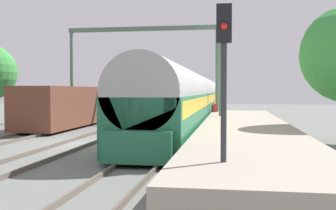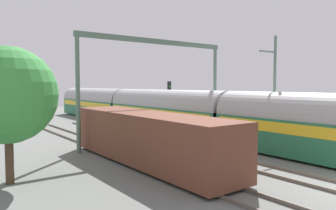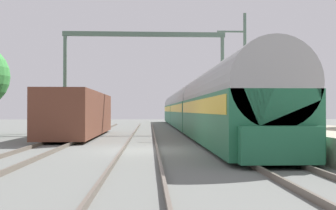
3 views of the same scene
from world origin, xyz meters
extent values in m
plane|color=slate|center=(0.00, 0.00, 0.00)|extent=(120.00, 120.00, 0.00)
cube|color=#62574D|center=(-4.87, 0.00, 0.08)|extent=(0.08, 60.00, 0.16)
cube|color=#62574D|center=(-3.44, 0.00, 0.08)|extent=(0.08, 60.00, 0.16)
cube|color=#62574D|center=(-0.72, 0.00, 0.08)|extent=(0.08, 60.00, 0.16)
cube|color=#62574D|center=(0.72, 0.00, 0.08)|extent=(0.08, 60.00, 0.16)
cube|color=#62574D|center=(3.44, 0.00, 0.08)|extent=(0.08, 60.00, 0.16)
cube|color=#62574D|center=(4.87, 0.00, 0.08)|extent=(0.08, 60.00, 0.16)
cube|color=#A39989|center=(7.97, 2.00, 0.45)|extent=(4.40, 28.00, 0.90)
cube|color=#236B47|center=(4.15, 2.39, 1.26)|extent=(2.90, 16.00, 2.20)
cube|color=gold|center=(4.15, 2.39, 1.89)|extent=(2.93, 15.36, 0.64)
cylinder|color=#A3A3A3|center=(4.15, 2.39, 2.56)|extent=(2.84, 16.00, 2.84)
cube|color=#236B47|center=(4.15, 18.74, 1.26)|extent=(2.90, 16.00, 2.20)
cube|color=gold|center=(4.15, 18.74, 1.89)|extent=(2.93, 15.36, 0.64)
cylinder|color=#A3A3A3|center=(4.15, 18.74, 2.56)|extent=(2.84, 16.00, 2.84)
cube|color=#236B47|center=(4.15, 35.09, 1.26)|extent=(2.90, 16.00, 2.20)
cube|color=gold|center=(4.15, 35.09, 1.89)|extent=(2.93, 15.36, 0.64)
cylinder|color=#A3A3A3|center=(4.15, 35.09, 2.56)|extent=(2.84, 16.00, 2.84)
cube|color=#236B47|center=(4.15, -5.86, 0.71)|extent=(2.40, 0.50, 1.10)
cube|color=brown|center=(-4.15, 9.02, 1.51)|extent=(2.80, 13.00, 2.70)
cube|color=black|center=(-4.15, 9.02, 0.21)|extent=(2.52, 11.96, 0.10)
cylinder|color=#252525|center=(5.99, 13.02, 0.42)|extent=(0.25, 0.25, 0.85)
cube|color=maroon|center=(5.99, 13.02, 1.17)|extent=(0.47, 0.41, 0.64)
sphere|color=tan|center=(5.99, 13.02, 1.61)|extent=(0.24, 0.24, 0.24)
cylinder|color=#2D2D33|center=(6.07, 20.55, 1.95)|extent=(0.14, 0.14, 3.90)
cube|color=black|center=(6.07, 20.55, 4.35)|extent=(0.36, 0.20, 0.90)
sphere|color=#19D133|center=(6.07, 20.43, 4.26)|extent=(0.16, 0.16, 0.16)
cylinder|color=#536D5E|center=(-6.15, 14.02, 3.75)|extent=(0.28, 0.28, 7.50)
cylinder|color=#536D5E|center=(6.15, 14.02, 3.75)|extent=(0.28, 0.28, 7.50)
cube|color=#536D5E|center=(0.00, 14.02, 7.68)|extent=(12.71, 0.24, 0.36)
cylinder|color=#536D5E|center=(6.55, 8.28, 4.00)|extent=(0.20, 0.20, 8.00)
cube|color=#536D5E|center=(5.65, 8.28, 6.80)|extent=(1.80, 0.10, 0.10)
camera|label=1|loc=(7.23, -18.93, 2.59)|focal=43.44mm
camera|label=2|loc=(-13.78, -5.95, 4.41)|focal=34.27mm
camera|label=3|loc=(0.39, -17.13, 1.70)|focal=42.60mm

